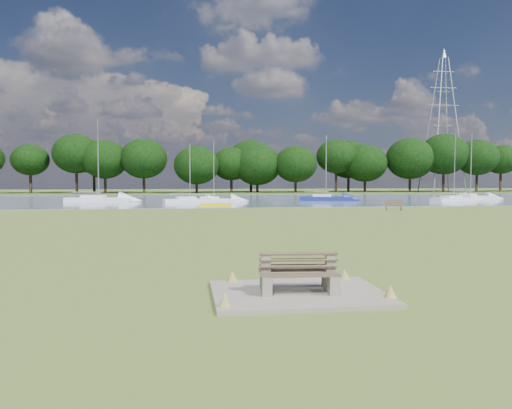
{
  "coord_description": "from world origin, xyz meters",
  "views": [
    {
      "loc": [
        -2.71,
        -25.89,
        2.88
      ],
      "look_at": [
        0.63,
        -2.0,
        1.62
      ],
      "focal_mm": 35.0,
      "sensor_mm": 36.0,
      "label": 1
    }
  ],
  "objects": [
    {
      "name": "sailboat_5",
      "position": [
        34.46,
        35.43,
        0.56
      ],
      "size": [
        6.74,
        3.03,
        8.89
      ],
      "rotation": [
        0.0,
        0.0,
        -0.19
      ],
      "color": "silver",
      "rests_on": "river"
    },
    {
      "name": "river",
      "position": [
        0.0,
        42.0,
        0.0
      ],
      "size": [
        220.0,
        40.0,
        0.1
      ],
      "primitive_type": "cube",
      "color": "slate",
      "rests_on": "ground"
    },
    {
      "name": "sailboat_6",
      "position": [
        -2.35,
        32.33,
        0.47
      ],
      "size": [
        6.37,
        3.23,
        6.89
      ],
      "rotation": [
        0.0,
        0.0,
        0.26
      ],
      "color": "silver",
      "rests_on": "river"
    },
    {
      "name": "kayak",
      "position": [
        0.23,
        24.69,
        0.2
      ],
      "size": [
        3.09,
        1.53,
        0.3
      ],
      "primitive_type": "cube",
      "rotation": [
        0.0,
        0.0,
        -0.29
      ],
      "color": "yellow",
      "rests_on": "river"
    },
    {
      "name": "concrete_pad",
      "position": [
        0.0,
        -14.0,
        0.05
      ],
      "size": [
        4.2,
        3.2,
        0.1
      ],
      "primitive_type": "cube",
      "color": "gray",
      "rests_on": "ground"
    },
    {
      "name": "sailboat_0",
      "position": [
        30.33,
        32.2,
        0.46
      ],
      "size": [
        6.81,
        4.12,
        8.29
      ],
      "rotation": [
        0.0,
        0.0,
        0.37
      ],
      "color": "silver",
      "rests_on": "river"
    },
    {
      "name": "riverbank_bench",
      "position": [
        15.8,
        16.73,
        0.47
      ],
      "size": [
        1.58,
        0.85,
        0.93
      ],
      "rotation": [
        0.0,
        0.0,
        -0.28
      ],
      "color": "brown",
      "rests_on": "ground"
    },
    {
      "name": "sailboat_7",
      "position": [
        0.46,
        33.5,
        0.44
      ],
      "size": [
        6.35,
        1.89,
        7.5
      ],
      "rotation": [
        0.0,
        0.0,
        0.02
      ],
      "color": "silver",
      "rests_on": "river"
    },
    {
      "name": "bench_pair",
      "position": [
        -0.0,
        -14.0,
        0.52
      ],
      "size": [
        2.01,
        1.3,
        1.03
      ],
      "rotation": [
        0.0,
        0.0,
        -0.09
      ],
      "color": "gray",
      "rests_on": "concrete_pad"
    },
    {
      "name": "sailboat_2",
      "position": [
        -13.19,
        35.77,
        0.55
      ],
      "size": [
        7.88,
        2.98,
        9.92
      ],
      "rotation": [
        0.0,
        0.0,
        -0.11
      ],
      "color": "silver",
      "rests_on": "river"
    },
    {
      "name": "ground",
      "position": [
        0.0,
        0.0,
        0.0
      ],
      "size": [
        220.0,
        220.0,
        0.0
      ],
      "primitive_type": "plane",
      "color": "olive"
    },
    {
      "name": "pylon",
      "position": [
        49.14,
        70.0,
        18.32
      ],
      "size": [
        6.83,
        4.79,
        28.98
      ],
      "color": "#9B9DA1",
      "rests_on": "far_bank"
    },
    {
      "name": "sailboat_1",
      "position": [
        14.6,
        34.9,
        0.55
      ],
      "size": [
        6.82,
        3.27,
        8.23
      ],
      "rotation": [
        0.0,
        0.0,
        -0.23
      ],
      "color": "navy",
      "rests_on": "river"
    },
    {
      "name": "tree_line",
      "position": [
        6.06,
        68.0,
        6.61
      ],
      "size": [
        153.19,
        9.22,
        11.15
      ],
      "color": "black",
      "rests_on": "far_bank"
    },
    {
      "name": "far_bank",
      "position": [
        0.0,
        72.0,
        0.0
      ],
      "size": [
        220.0,
        20.0,
        0.4
      ],
      "primitive_type": "cube",
      "color": "#4C6626",
      "rests_on": "ground"
    }
  ]
}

